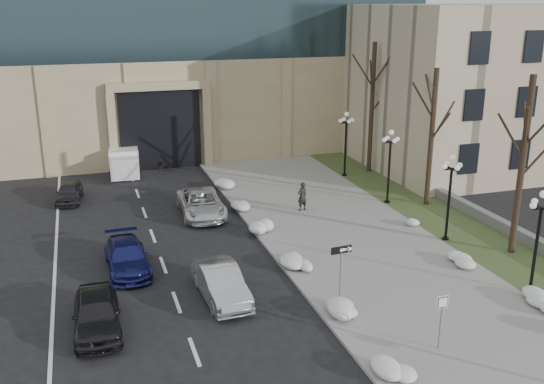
{
  "coord_description": "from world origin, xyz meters",
  "views": [
    {
      "loc": [
        -9.72,
        -13.26,
        12.24
      ],
      "look_at": [
        -1.25,
        13.06,
        3.5
      ],
      "focal_mm": 40.0,
      "sensor_mm": 36.0,
      "label": 1
    }
  ],
  "objects_px": {
    "car_a": "(97,313)",
    "one_way_sign": "(345,256)",
    "lamppost_a": "(539,229)",
    "lamppost_c": "(390,157)",
    "pedestrian": "(302,196)",
    "car_c": "(127,257)",
    "car_b": "(221,283)",
    "car_e": "(69,192)",
    "car_d": "(201,203)",
    "lamppost_d": "(346,135)",
    "lamppost_b": "(450,186)",
    "keep_sign": "(442,311)",
    "box_truck": "(124,159)"
  },
  "relations": [
    {
      "from": "car_a",
      "to": "one_way_sign",
      "type": "relative_size",
      "value": 1.67
    },
    {
      "from": "lamppost_a",
      "to": "lamppost_c",
      "type": "height_order",
      "value": "same"
    },
    {
      "from": "pedestrian",
      "to": "one_way_sign",
      "type": "height_order",
      "value": "one_way_sign"
    },
    {
      "from": "car_c",
      "to": "car_a",
      "type": "bearing_deg",
      "value": -108.62
    },
    {
      "from": "car_b",
      "to": "car_c",
      "type": "bearing_deg",
      "value": 126.76
    },
    {
      "from": "pedestrian",
      "to": "car_e",
      "type": "bearing_deg",
      "value": -40.06
    },
    {
      "from": "car_c",
      "to": "lamppost_a",
      "type": "distance_m",
      "value": 18.45
    },
    {
      "from": "car_d",
      "to": "lamppost_d",
      "type": "height_order",
      "value": "lamppost_d"
    },
    {
      "from": "pedestrian",
      "to": "one_way_sign",
      "type": "xyz_separation_m",
      "value": [
        -2.42,
        -11.42,
        1.17
      ]
    },
    {
      "from": "car_b",
      "to": "lamppost_a",
      "type": "bearing_deg",
      "value": -19.6
    },
    {
      "from": "car_e",
      "to": "lamppost_d",
      "type": "relative_size",
      "value": 0.77
    },
    {
      "from": "car_b",
      "to": "car_d",
      "type": "distance_m",
      "value": 10.9
    },
    {
      "from": "car_a",
      "to": "lamppost_b",
      "type": "xyz_separation_m",
      "value": [
        18.08,
        3.86,
        2.32
      ]
    },
    {
      "from": "lamppost_a",
      "to": "lamppost_b",
      "type": "bearing_deg",
      "value": 90.0
    },
    {
      "from": "car_d",
      "to": "lamppost_c",
      "type": "relative_size",
      "value": 1.1
    },
    {
      "from": "car_c",
      "to": "lamppost_a",
      "type": "xyz_separation_m",
      "value": [
        16.47,
        -7.96,
        2.4
      ]
    },
    {
      "from": "car_d",
      "to": "lamppost_b",
      "type": "height_order",
      "value": "lamppost_b"
    },
    {
      "from": "lamppost_c",
      "to": "lamppost_d",
      "type": "bearing_deg",
      "value": 90.0
    },
    {
      "from": "one_way_sign",
      "to": "keep_sign",
      "type": "xyz_separation_m",
      "value": [
        1.8,
        -4.44,
        -0.53
      ]
    },
    {
      "from": "keep_sign",
      "to": "car_d",
      "type": "bearing_deg",
      "value": 105.32
    },
    {
      "from": "lamppost_a",
      "to": "lamppost_c",
      "type": "distance_m",
      "value": 13.0
    },
    {
      "from": "car_c",
      "to": "lamppost_a",
      "type": "relative_size",
      "value": 0.97
    },
    {
      "from": "box_truck",
      "to": "lamppost_a",
      "type": "distance_m",
      "value": 30.18
    },
    {
      "from": "lamppost_d",
      "to": "pedestrian",
      "type": "bearing_deg",
      "value": -131.9
    },
    {
      "from": "car_b",
      "to": "keep_sign",
      "type": "relative_size",
      "value": 2.02
    },
    {
      "from": "pedestrian",
      "to": "box_truck",
      "type": "xyz_separation_m",
      "value": [
        -9.47,
        12.84,
        -0.08
      ]
    },
    {
      "from": "car_c",
      "to": "lamppost_c",
      "type": "distance_m",
      "value": 17.4
    },
    {
      "from": "car_a",
      "to": "keep_sign",
      "type": "height_order",
      "value": "keep_sign"
    },
    {
      "from": "lamppost_c",
      "to": "keep_sign",
      "type": "bearing_deg",
      "value": -111.87
    },
    {
      "from": "car_e",
      "to": "lamppost_a",
      "type": "height_order",
      "value": "lamppost_a"
    },
    {
      "from": "car_a",
      "to": "car_e",
      "type": "bearing_deg",
      "value": 94.3
    },
    {
      "from": "lamppost_c",
      "to": "pedestrian",
      "type": "bearing_deg",
      "value": 178.2
    },
    {
      "from": "car_a",
      "to": "box_truck",
      "type": "xyz_separation_m",
      "value": [
        2.93,
        23.38,
        0.17
      ]
    },
    {
      "from": "pedestrian",
      "to": "lamppost_b",
      "type": "xyz_separation_m",
      "value": [
        5.67,
        -6.68,
        2.07
      ]
    },
    {
      "from": "one_way_sign",
      "to": "box_truck",
      "type": "bearing_deg",
      "value": 101.76
    },
    {
      "from": "box_truck",
      "to": "pedestrian",
      "type": "bearing_deg",
      "value": -50.46
    },
    {
      "from": "car_e",
      "to": "pedestrian",
      "type": "height_order",
      "value": "pedestrian"
    },
    {
      "from": "car_a",
      "to": "lamppost_c",
      "type": "relative_size",
      "value": 0.92
    },
    {
      "from": "car_b",
      "to": "lamppost_d",
      "type": "height_order",
      "value": "lamppost_d"
    },
    {
      "from": "car_e",
      "to": "lamppost_b",
      "type": "relative_size",
      "value": 0.77
    },
    {
      "from": "car_c",
      "to": "keep_sign",
      "type": "height_order",
      "value": "keep_sign"
    },
    {
      "from": "car_c",
      "to": "one_way_sign",
      "type": "bearing_deg",
      "value": -38.36
    },
    {
      "from": "box_truck",
      "to": "car_e",
      "type": "bearing_deg",
      "value": -118.67
    },
    {
      "from": "box_truck",
      "to": "keep_sign",
      "type": "bearing_deg",
      "value": -69.74
    },
    {
      "from": "car_e",
      "to": "box_truck",
      "type": "height_order",
      "value": "box_truck"
    },
    {
      "from": "car_a",
      "to": "lamppost_a",
      "type": "relative_size",
      "value": 0.92
    },
    {
      "from": "keep_sign",
      "to": "lamppost_a",
      "type": "xyz_separation_m",
      "value": [
        6.29,
        2.68,
        1.43
      ]
    },
    {
      "from": "car_b",
      "to": "one_way_sign",
      "type": "height_order",
      "value": "one_way_sign"
    },
    {
      "from": "car_a",
      "to": "lamppost_c",
      "type": "height_order",
      "value": "lamppost_c"
    },
    {
      "from": "car_b",
      "to": "lamppost_a",
      "type": "relative_size",
      "value": 0.95
    }
  ]
}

